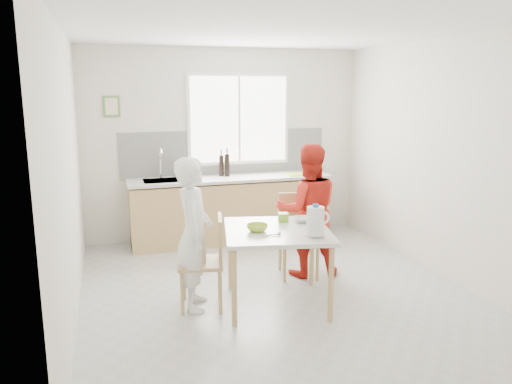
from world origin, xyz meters
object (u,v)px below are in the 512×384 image
chair_far (298,231)px  milk_jug (316,220)px  bowl_green (257,228)px  wine_bottle_a (227,165)px  chair_left (208,258)px  wine_bottle_b (221,165)px  person_white (194,234)px  dining_table (277,237)px  bowl_white (303,220)px  person_red (308,211)px

chair_far → milk_jug: 1.18m
bowl_green → wine_bottle_a: (0.26, 2.31, 0.27)m
chair_left → wine_bottle_b: (0.65, 2.21, 0.57)m
milk_jug → wine_bottle_b: wine_bottle_b is taller
bowl_green → wine_bottle_a: 2.34m
wine_bottle_a → bowl_green: bearing=-96.5°
chair_left → person_white: bearing=-90.0°
dining_table → chair_left: bearing=168.3°
chair_far → bowl_white: (-0.17, -0.55, 0.28)m
person_white → chair_far: bearing=-54.7°
bowl_green → milk_jug: (0.47, -0.33, 0.12)m
chair_far → person_white: (-1.30, -0.57, 0.23)m
wine_bottle_a → dining_table: bearing=-91.4°
person_red → bowl_green: size_ratio=7.30×
person_red → milk_jug: 1.08m
person_red → bowl_green: (-0.81, -0.68, 0.05)m
wine_bottle_a → wine_bottle_b: (-0.07, 0.05, -0.01)m
chair_left → wine_bottle_a: size_ratio=2.86×
dining_table → bowl_white: 0.40m
wine_bottle_b → wine_bottle_a: bearing=-33.3°
bowl_white → wine_bottle_b: wine_bottle_b is taller
person_white → chair_left: bearing=-90.0°
bowl_white → chair_left: bearing=-177.4°
person_red → wine_bottle_a: (-0.55, 1.63, 0.32)m
chair_far → milk_jug: (-0.25, -1.07, 0.42)m
dining_table → bowl_white: bearing=28.1°
dining_table → chair_far: size_ratio=1.27×
wine_bottle_a → wine_bottle_b: 0.09m
person_white → person_red: (1.40, 0.51, 0.01)m
person_red → wine_bottle_b: person_red is taller
person_white → bowl_green: bearing=-94.7°
person_red → dining_table: bearing=59.7°
dining_table → bowl_green: (-0.21, -0.01, 0.11)m
chair_left → bowl_white: chair_left is taller
bowl_white → wine_bottle_b: (-0.36, 2.17, 0.27)m
dining_table → chair_far: bearing=55.2°
person_white → person_red: bearing=-58.3°
bowl_white → chair_far: bearing=73.3°
milk_jug → person_white: bearing=166.2°
person_red → bowl_green: 1.06m
chair_far → dining_table: bearing=-113.1°
bowl_green → bowl_white: (0.55, 0.19, -0.01)m
dining_table → milk_jug: (0.26, -0.34, 0.24)m
person_white → milk_jug: 1.18m
person_white → bowl_white: (1.14, 0.02, 0.05)m
dining_table → person_white: 0.81m
chair_left → milk_jug: size_ratio=3.18×
bowl_white → wine_bottle_a: size_ratio=0.62×
person_white → wine_bottle_b: person_white is taller
bowl_white → wine_bottle_a: (-0.29, 2.12, 0.28)m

